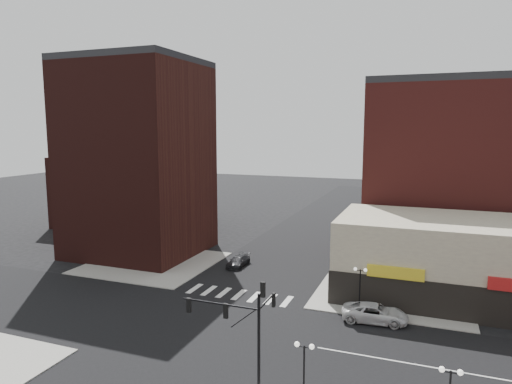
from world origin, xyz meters
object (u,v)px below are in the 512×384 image
(traffic_signal, at_px, (246,321))
(dark_sedan_north, at_px, (238,261))
(white_suv, at_px, (375,313))
(street_lamp_se_a, at_px, (304,359))
(street_lamp_ne, at_px, (360,278))

(traffic_signal, height_order, dark_sedan_north, traffic_signal)
(traffic_signal, height_order, white_suv, traffic_signal)
(street_lamp_se_a, bearing_deg, dark_sedan_north, 120.77)
(street_lamp_ne, height_order, white_suv, street_lamp_ne)
(traffic_signal, relative_size, white_suv, 1.37)
(traffic_signal, xyz_separation_m, dark_sedan_north, (-11.20, 24.96, -4.32))
(traffic_signal, xyz_separation_m, white_suv, (6.35, 14.33, -4.17))
(street_lamp_ne, bearing_deg, traffic_signal, -106.75)
(traffic_signal, distance_m, street_lamp_se_a, 4.12)
(street_lamp_se_a, distance_m, street_lamp_ne, 16.03)
(traffic_signal, height_order, street_lamp_se_a, traffic_signal)
(street_lamp_se_a, bearing_deg, traffic_signal, 177.43)
(street_lamp_ne, height_order, dark_sedan_north, street_lamp_ne)
(traffic_signal, xyz_separation_m, street_lamp_ne, (4.76, 15.83, -1.67))
(street_lamp_se_a, bearing_deg, street_lamp_ne, 86.42)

